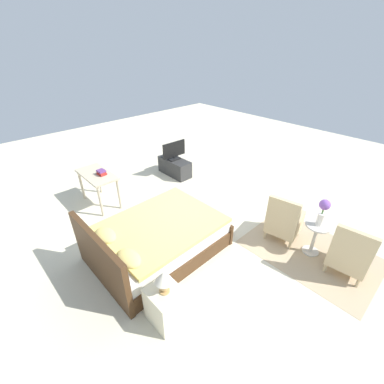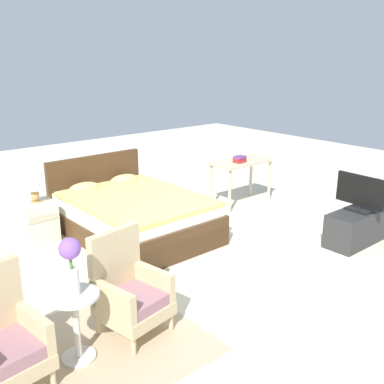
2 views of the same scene
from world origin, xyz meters
TOP-DOWN VIEW (x-y plane):
  - ground_plane at (0.00, 0.00)m, footprint 16.00×16.00m
  - floor_rug at (-1.95, -0.92)m, footprint 2.10×1.50m
  - bed at (-0.15, 1.03)m, footprint 1.55×2.15m
  - armchair_by_window_left at (-2.52, -0.86)m, footprint 0.60×0.60m
  - armchair_by_window_right at (-1.41, -0.86)m, footprint 0.62×0.62m
  - side_table at (-1.95, -0.93)m, footprint 0.40×0.40m
  - flower_vase at (-1.95, -0.93)m, footprint 0.17×0.17m
  - nightstand at (-1.23, 1.67)m, footprint 0.44×0.41m
  - table_lamp at (-1.23, 1.67)m, footprint 0.22×0.22m
  - tv_stand at (1.95, -1.11)m, footprint 0.96×0.40m
  - tv_flatscreen at (1.96, -1.11)m, footprint 0.21×0.69m
  - vanity_desk at (1.96, 1.01)m, footprint 1.04×0.52m
  - book_stack at (1.84, 0.94)m, footprint 0.20×0.16m

SIDE VIEW (x-z plane):
  - ground_plane at x=0.00m, z-range 0.00..0.00m
  - floor_rug at x=-1.95m, z-range 0.00..0.01m
  - tv_stand at x=1.95m, z-range 0.00..0.44m
  - nightstand at x=-1.23m, z-range 0.00..0.54m
  - bed at x=-0.15m, z-range -0.18..0.78m
  - side_table at x=-1.95m, z-range 0.08..0.67m
  - armchair_by_window_left at x=-2.52m, z-range -0.08..0.84m
  - armchair_by_window_right at x=-1.41m, z-range -0.08..0.84m
  - vanity_desk at x=1.96m, z-range 0.26..1.00m
  - tv_flatscreen at x=1.96m, z-range 0.45..0.93m
  - table_lamp at x=-1.23m, z-range 0.59..0.92m
  - book_stack at x=1.84m, z-range 0.74..0.84m
  - flower_vase at x=-1.95m, z-range 0.65..1.12m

